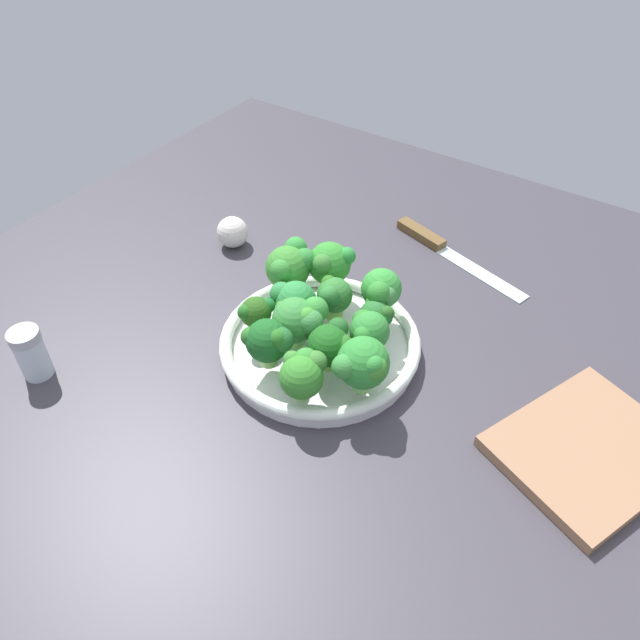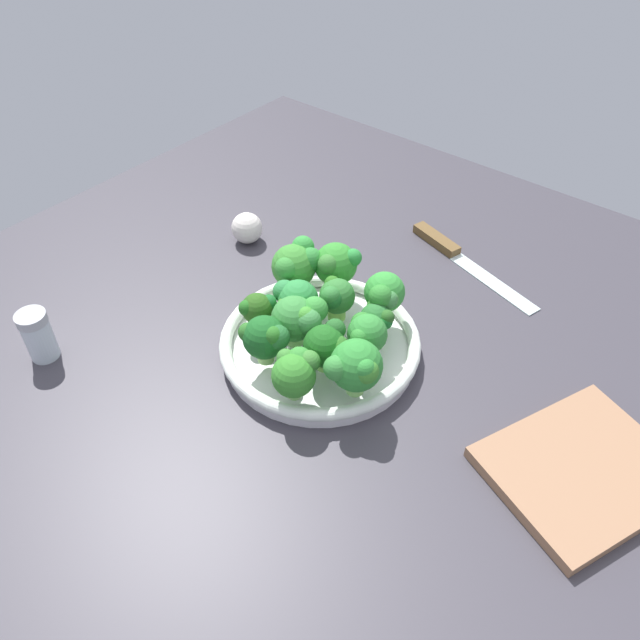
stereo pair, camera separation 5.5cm
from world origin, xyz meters
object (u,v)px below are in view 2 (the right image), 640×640
broccoli_floret_0 (295,372)px  broccoli_floret_2 (327,345)px  cutting_board (582,470)px  broccoli_floret_3 (377,319)px  bowl (320,344)px  broccoli_floret_5 (336,264)px  broccoli_floret_11 (384,294)px  broccoli_floret_4 (295,300)px  broccoli_floret_10 (356,367)px  broccoli_floret_8 (266,338)px  broccoli_floret_12 (300,317)px  broccoli_floret_6 (366,334)px  broccoli_floret_7 (296,265)px  pepper_shaker (38,335)px  knife (456,254)px  broccoli_floret_9 (257,309)px  broccoli_floret_1 (335,297)px  garlic_bulb (247,228)px

broccoli_floret_0 → broccoli_floret_2: broccoli_floret_2 is taller
broccoli_floret_2 → cutting_board: bearing=103.5°
broccoli_floret_3 → cutting_board: bearing=88.6°
bowl → broccoli_floret_5: (-8.97, -4.38, 6.41)cm
bowl → broccoli_floret_11: bearing=150.7°
broccoli_floret_4 → broccoli_floret_10: bearing=68.6°
broccoli_floret_8 → broccoli_floret_12: (-5.46, 1.15, 0.32)cm
broccoli_floret_6 → broccoli_floret_7: broccoli_floret_7 is taller
pepper_shaker → broccoli_floret_7: bearing=145.5°
broccoli_floret_3 → broccoli_floret_10: bearing=21.0°
broccoli_floret_7 → broccoli_floret_0: bearing=40.6°
broccoli_floret_12 → cutting_board: size_ratio=0.35×
broccoli_floret_2 → knife: broccoli_floret_2 is taller
broccoli_floret_11 → broccoli_floret_6: bearing=17.3°
broccoli_floret_2 → knife: (-35.29, -0.88, -6.46)cm
broccoli_floret_9 → broccoli_floret_7: bearing=-173.3°
broccoli_floret_4 → bowl: bearing=83.6°
broccoli_floret_10 → knife: size_ratio=0.30×
knife → cutting_board: (27.64, 32.73, 0.25)cm
broccoli_floret_1 → broccoli_floret_10: (9.22, 10.33, 0.66)cm
bowl → cutting_board: (-3.83, 36.13, -0.80)cm
broccoli_floret_3 → pepper_shaker: size_ratio=0.73×
broccoli_floret_0 → cutting_board: (-13.54, 32.04, -6.15)cm
broccoli_floret_10 → broccoli_floret_11: broccoli_floret_10 is taller
broccoli_floret_2 → broccoli_floret_5: broccoli_floret_5 is taller
broccoli_floret_5 → knife: broccoli_floret_5 is taller
bowl → broccoli_floret_11: size_ratio=3.79×
broccoli_floret_6 → broccoli_floret_9: bearing=-71.6°
broccoli_floret_11 → broccoli_floret_8: bearing=-23.7°
broccoli_floret_6 → broccoli_floret_7: 16.29cm
broccoli_floret_9 → broccoli_floret_11: bearing=134.9°
broccoli_floret_0 → broccoli_floret_2: (-5.89, 0.20, 0.06)cm
broccoli_floret_11 → broccoli_floret_12: size_ratio=1.00×
broccoli_floret_12 → garlic_bulb: 29.96cm
broccoli_floret_6 → broccoli_floret_7: bearing=-105.7°
broccoli_floret_0 → broccoli_floret_3: (-14.28, 1.93, -0.39)cm
broccoli_floret_1 → broccoli_floret_8: bearing=-9.0°
broccoli_floret_0 → garlic_bulb: (-22.69, -30.60, -4.32)cm
broccoli_floret_0 → broccoli_floret_9: 13.05cm
broccoli_floret_7 → knife: 29.86cm
broccoli_floret_3 → broccoli_floret_7: (-0.67, -14.75, 1.49)cm
bowl → pepper_shaker: pepper_shaker is taller
broccoli_floret_6 → knife: (-30.63, -3.51, -6.54)cm
broccoli_floret_0 → broccoli_floret_3: 14.41cm
broccoli_floret_0 → knife: (-41.18, -0.68, -6.40)cm
broccoli_floret_6 → broccoli_floret_8: size_ratio=0.97×
broccoli_floret_2 → broccoli_floret_3: (-8.39, 1.73, -0.46)cm
broccoli_floret_5 → broccoli_floret_8: broccoli_floret_5 is taller
broccoli_floret_5 → broccoli_floret_7: broccoli_floret_7 is taller
broccoli_floret_9 → cutting_board: size_ratio=0.27×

